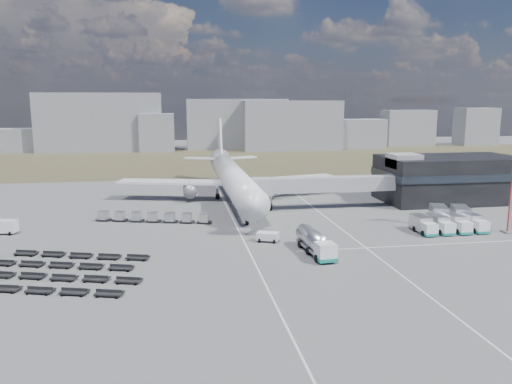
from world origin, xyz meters
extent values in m
plane|color=#565659|center=(0.00, 0.00, 0.00)|extent=(420.00, 420.00, 0.00)
cube|color=#444028|center=(0.00, 110.00, 0.01)|extent=(420.00, 90.00, 0.01)
cube|color=silver|center=(-2.00, 5.00, 0.01)|extent=(0.25, 110.00, 0.01)
cube|color=silver|center=(16.00, 5.00, 0.01)|extent=(0.25, 110.00, 0.01)
cube|color=silver|center=(25.00, -8.00, 0.01)|extent=(40.00, 0.25, 0.01)
cube|color=black|center=(48.00, 24.00, 5.00)|extent=(30.00, 16.00, 10.00)
cube|color=#262D38|center=(48.00, 24.00, 6.20)|extent=(30.40, 16.40, 1.60)
cube|color=#939399|center=(36.00, 22.00, 9.50)|extent=(6.00, 6.00, 3.00)
cube|color=#939399|center=(18.10, 20.50, 5.10)|extent=(29.80, 3.00, 3.00)
cube|color=#939399|center=(4.70, 20.00, 5.10)|extent=(4.00, 3.60, 3.40)
cylinder|color=slate|center=(6.20, 20.50, 2.55)|extent=(0.70, 0.70, 5.10)
cylinder|color=black|center=(6.20, 20.50, 0.45)|extent=(1.40, 0.90, 1.40)
cylinder|color=white|center=(0.00, 30.00, 5.30)|extent=(5.60, 48.00, 5.60)
cone|color=white|center=(0.00, 3.50, 5.30)|extent=(5.60, 5.00, 5.60)
cone|color=white|center=(0.00, 58.00, 6.10)|extent=(5.60, 8.00, 5.60)
cube|color=black|center=(0.00, 5.50, 6.10)|extent=(2.20, 2.00, 0.80)
cube|color=white|center=(-13.00, 35.00, 4.10)|extent=(25.59, 11.38, 0.50)
cube|color=white|center=(13.00, 35.00, 4.10)|extent=(25.59, 11.38, 0.50)
cylinder|color=slate|center=(-9.50, 33.00, 2.40)|extent=(3.00, 5.00, 3.00)
cylinder|color=slate|center=(9.50, 33.00, 2.40)|extent=(3.00, 5.00, 3.00)
cube|color=white|center=(-5.50, 60.00, 6.50)|extent=(9.49, 5.63, 0.35)
cube|color=white|center=(5.50, 60.00, 6.50)|extent=(9.49, 5.63, 0.35)
cube|color=white|center=(0.00, 61.00, 11.80)|extent=(0.50, 9.06, 11.45)
cylinder|color=slate|center=(0.00, 9.00, 1.25)|extent=(0.50, 0.50, 2.50)
cylinder|color=slate|center=(-3.20, 34.00, 1.25)|extent=(0.60, 0.60, 2.50)
cylinder|color=slate|center=(3.20, 34.00, 1.25)|extent=(0.60, 0.60, 2.50)
cylinder|color=black|center=(0.00, 9.00, 0.50)|extent=(0.50, 1.20, 1.20)
cube|color=gray|center=(-74.91, 154.20, 5.10)|extent=(32.39, 12.00, 10.19)
cube|color=gray|center=(-44.72, 150.43, 12.77)|extent=(53.28, 12.00, 25.53)
cube|color=gray|center=(-20.16, 148.27, 8.29)|extent=(15.06, 12.00, 16.57)
cube|color=gray|center=(16.31, 154.35, 11.46)|extent=(46.35, 12.00, 22.93)
cube|color=gray|center=(40.02, 143.20, 11.10)|extent=(44.44, 12.00, 22.20)
cube|color=gray|center=(63.42, 148.09, 6.78)|extent=(43.64, 12.00, 13.57)
cube|color=gray|center=(102.69, 157.52, 8.75)|extent=(24.66, 12.00, 17.51)
cube|color=gray|center=(137.45, 153.62, 9.32)|extent=(18.63, 12.00, 18.64)
cube|color=white|center=(7.81, -13.58, 1.54)|extent=(2.76, 2.76, 2.45)
cube|color=#167F77|center=(7.81, -13.58, 0.59)|extent=(2.87, 2.87, 0.53)
cylinder|color=silver|center=(7.38, -8.38, 2.02)|extent=(3.32, 8.18, 2.66)
cube|color=slate|center=(7.38, -8.38, 0.80)|extent=(3.21, 8.17, 0.37)
cylinder|color=black|center=(7.51, -9.97, 0.53)|extent=(2.86, 1.40, 1.17)
cube|color=white|center=(1.74, -2.13, 0.77)|extent=(3.92, 3.12, 1.53)
cube|color=white|center=(-41.60, 9.62, 1.20)|extent=(4.80, 2.80, 2.39)
cube|color=white|center=(6.05, 27.10, 1.62)|extent=(3.09, 6.29, 2.83)
cube|color=#167F77|center=(6.05, 27.10, 0.45)|extent=(3.20, 6.40, 0.45)
cube|color=white|center=(28.91, -3.29, 1.20)|extent=(2.15, 2.06, 2.03)
cube|color=#167F77|center=(28.91, -3.29, 0.42)|extent=(2.25, 2.15, 0.42)
cube|color=silver|center=(28.86, -0.06, 1.57)|extent=(2.27, 4.28, 2.40)
cube|color=white|center=(32.05, -3.25, 1.20)|extent=(2.15, 2.06, 2.03)
cube|color=#167F77|center=(32.05, -3.25, 0.42)|extent=(2.25, 2.15, 0.42)
cube|color=silver|center=(32.00, -0.01, 1.57)|extent=(2.27, 4.28, 2.40)
cube|color=white|center=(35.19, -3.21, 1.20)|extent=(2.15, 2.06, 2.03)
cube|color=#167F77|center=(35.19, -3.21, 0.42)|extent=(2.25, 2.15, 0.42)
cube|color=silver|center=(35.14, 0.03, 1.57)|extent=(2.27, 4.28, 2.40)
cube|color=white|center=(38.33, -3.16, 1.20)|extent=(2.15, 2.06, 2.03)
cube|color=#167F77|center=(38.33, -3.16, 0.42)|extent=(2.25, 2.15, 0.42)
cube|color=silver|center=(38.29, 0.07, 1.57)|extent=(2.27, 4.28, 2.40)
cube|color=white|center=(33.44, 0.71, 1.46)|extent=(3.24, 3.17, 2.46)
cube|color=#167F77|center=(33.44, 0.71, 0.50)|extent=(3.39, 3.32, 0.50)
cube|color=silver|center=(34.73, 4.42, 1.90)|extent=(4.23, 5.75, 2.91)
cube|color=white|center=(37.03, -0.54, 1.46)|extent=(3.24, 3.17, 2.46)
cube|color=#167F77|center=(37.03, -0.54, 0.50)|extent=(3.39, 3.32, 0.50)
cube|color=silver|center=(38.32, 3.16, 1.90)|extent=(4.23, 5.75, 2.91)
cube|color=black|center=(-26.10, 16.50, 0.30)|extent=(2.93, 2.23, 0.18)
cube|color=silver|center=(-26.10, 16.50, 1.15)|extent=(1.97, 1.97, 1.50)
cube|color=black|center=(-23.02, 15.66, 0.30)|extent=(2.93, 2.23, 0.18)
cube|color=silver|center=(-23.02, 15.66, 1.15)|extent=(1.97, 1.97, 1.50)
cube|color=black|center=(-19.93, 14.81, 0.30)|extent=(2.93, 2.23, 0.18)
cube|color=silver|center=(-19.93, 14.81, 1.15)|extent=(1.97, 1.97, 1.50)
cube|color=black|center=(-16.84, 13.96, 0.30)|extent=(2.93, 2.23, 0.18)
cube|color=silver|center=(-16.84, 13.96, 1.15)|extent=(1.97, 1.97, 1.50)
cube|color=black|center=(-13.76, 13.11, 0.30)|extent=(2.93, 2.23, 0.18)
cube|color=silver|center=(-13.76, 13.11, 1.15)|extent=(1.97, 1.97, 1.50)
cube|color=black|center=(-10.67, 12.27, 0.30)|extent=(2.93, 2.23, 0.18)
cube|color=silver|center=(-10.67, 12.27, 1.15)|extent=(1.97, 1.97, 1.50)
cube|color=black|center=(-7.59, 11.42, 0.30)|extent=(2.93, 2.23, 0.18)
cube|color=silver|center=(-7.59, 11.42, 1.15)|extent=(1.97, 1.97, 1.50)
cube|color=black|center=(-30.66, -18.44, 0.38)|extent=(24.84, 8.68, 0.76)
cube|color=black|center=(-29.41, -14.17, 0.38)|extent=(24.84, 8.68, 0.76)
cube|color=black|center=(-28.16, -9.90, 0.38)|extent=(20.77, 7.48, 0.76)
cube|color=black|center=(-26.90, -5.64, 0.38)|extent=(20.77, 7.48, 0.76)
cube|color=#565659|center=(43.45, -3.34, 0.14)|extent=(1.93, 1.93, 0.29)
camera|label=1|loc=(-12.49, -77.92, 22.28)|focal=35.00mm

